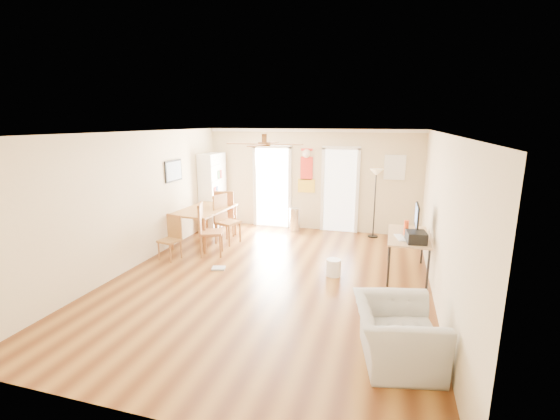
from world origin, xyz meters
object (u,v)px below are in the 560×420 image
(dining_chair_near, at_px, (169,238))
(wastebasket_b, at_px, (393,312))
(torchiere_lamp, at_px, (375,204))
(dining_table, at_px, (205,225))
(dining_chair_right_a, at_px, (228,220))
(dining_chair_right_b, at_px, (211,229))
(computer_desk, at_px, (407,255))
(armchair, at_px, (397,334))
(trash_can, at_px, (295,219))
(bookshelf, at_px, (213,191))
(dining_chair_far, at_px, (226,212))
(wastebasket_a, at_px, (334,268))
(printer, at_px, (416,237))

(dining_chair_near, relative_size, wastebasket_b, 2.82)
(dining_chair_near, distance_m, torchiere_lamp, 4.84)
(dining_table, bearing_deg, dining_chair_near, -96.92)
(dining_chair_right_a, xyz_separation_m, wastebasket_b, (3.72, -2.74, -0.40))
(dining_chair_right_b, bearing_deg, computer_desk, -109.46)
(armchair, bearing_deg, dining_chair_right_b, 41.61)
(trash_can, distance_m, torchiere_lamp, 2.06)
(torchiere_lamp, bearing_deg, dining_table, -158.48)
(bookshelf, xyz_separation_m, torchiere_lamp, (4.17, 0.26, -0.15))
(dining_chair_far, xyz_separation_m, armchair, (4.08, -4.30, -0.21))
(bookshelf, relative_size, computer_desk, 1.39)
(dining_table, height_order, wastebasket_a, dining_table)
(wastebasket_b, bearing_deg, armchair, -88.13)
(computer_desk, distance_m, wastebasket_a, 1.38)
(trash_can, height_order, printer, printer)
(dining_chair_near, relative_size, wastebasket_a, 2.88)
(dining_chair_right_a, bearing_deg, printer, -91.50)
(wastebasket_a, xyz_separation_m, wastebasket_b, (1.06, -1.47, 0.00))
(dining_chair_right_a, relative_size, wastebasket_b, 3.49)
(dining_chair_right_a, distance_m, computer_desk, 4.03)
(dining_chair_right_b, xyz_separation_m, dining_chair_far, (-0.33, 1.50, 0.01))
(printer, relative_size, armchair, 0.35)
(bookshelf, height_order, torchiere_lamp, bookshelf)
(dining_chair_right_a, relative_size, dining_chair_far, 0.99)
(dining_chair_near, distance_m, wastebasket_a, 3.38)
(dining_table, distance_m, dining_chair_right_b, 0.98)
(dining_table, distance_m, wastebasket_b, 5.05)
(torchiere_lamp, distance_m, wastebasket_a, 2.85)
(dining_table, height_order, printer, printer)
(bookshelf, bearing_deg, computer_desk, -15.75)
(bookshelf, bearing_deg, wastebasket_a, -27.69)
(torchiere_lamp, distance_m, computer_desk, 2.41)
(dining_chair_right_b, xyz_separation_m, trash_can, (1.25, 2.27, -0.26))
(dining_table, bearing_deg, wastebasket_a, -20.69)
(torchiere_lamp, bearing_deg, dining_chair_right_a, -156.06)
(bookshelf, bearing_deg, armchair, -39.30)
(printer, bearing_deg, computer_desk, 95.86)
(wastebasket_a, bearing_deg, dining_chair_near, -178.81)
(dining_chair_near, height_order, wastebasket_a, dining_chair_near)
(dining_chair_far, bearing_deg, bookshelf, -55.54)
(dining_chair_near, xyz_separation_m, wastebasket_a, (3.37, 0.07, -0.29))
(dining_chair_far, bearing_deg, armchair, 119.34)
(trash_can, xyz_separation_m, armchair, (2.50, -5.07, 0.05))
(dining_chair_near, distance_m, printer, 4.77)
(armchair, bearing_deg, computer_desk, -15.64)
(wastebasket_b, bearing_deg, torchiere_lamp, 96.59)
(dining_table, height_order, armchair, dining_table)
(trash_can, distance_m, computer_desk, 3.51)
(dining_chair_far, height_order, armchair, dining_chair_far)
(dining_chair_right_a, distance_m, dining_chair_near, 1.52)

